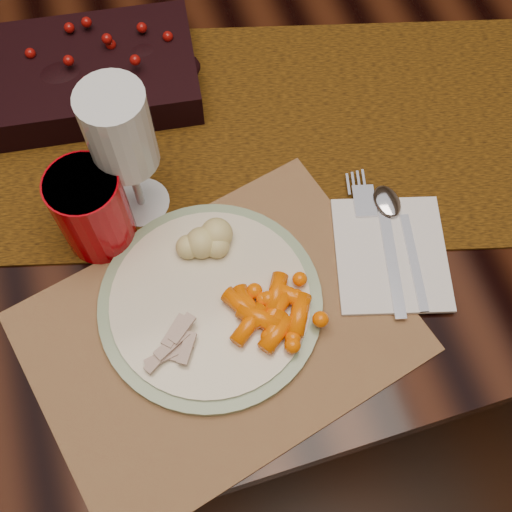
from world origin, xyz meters
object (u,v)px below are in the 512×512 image
object	(u,v)px
dining_table	(211,228)
mashed_potatoes	(205,241)
baby_carrots	(276,310)
dinner_plate	(210,302)
wine_glass	(127,157)
turkey_shreds	(172,344)
centerpiece	(65,74)
placemat_main	(218,332)
napkin	(391,254)
red_cup	(92,210)

from	to	relation	value
dining_table	mashed_potatoes	distance (m)	0.48
dining_table	baby_carrots	xyz separation A→B (m)	(0.01, -0.34, 0.40)
dinner_plate	wine_glass	world-z (taller)	wine_glass
mashed_potatoes	baby_carrots	bearing A→B (deg)	-62.16
dinner_plate	turkey_shreds	xyz separation A→B (m)	(-0.05, -0.04, 0.02)
centerpiece	turkey_shreds	bearing A→B (deg)	-83.59
placemat_main	wine_glass	distance (m)	0.22
placemat_main	dinner_plate	world-z (taller)	dinner_plate
napkin	wine_glass	xyz separation A→B (m)	(-0.27, 0.16, 0.09)
placemat_main	red_cup	distance (m)	0.20
red_cup	napkin	bearing A→B (deg)	-21.89
placemat_main	mashed_potatoes	world-z (taller)	mashed_potatoes
centerpiece	placemat_main	world-z (taller)	centerpiece
centerpiece	dinner_plate	distance (m)	0.37
dining_table	baby_carrots	world-z (taller)	baby_carrots
dining_table	mashed_potatoes	world-z (taller)	mashed_potatoes
centerpiece	placemat_main	distance (m)	0.41
dinner_plate	baby_carrots	world-z (taller)	baby_carrots
dinner_plate	turkey_shreds	size ratio (longest dim) A/B	4.02
turkey_shreds	dinner_plate	bearing A→B (deg)	37.58
centerpiece	baby_carrots	size ratio (longest dim) A/B	3.20
centerpiece	napkin	world-z (taller)	centerpiece
centerpiece	turkey_shreds	world-z (taller)	centerpiece
dinner_plate	turkey_shreds	distance (m)	0.07
placemat_main	red_cup	xyz separation A→B (m)	(-0.10, 0.16, 0.06)
dining_table	placemat_main	world-z (taller)	placemat_main
centerpiece	baby_carrots	world-z (taller)	centerpiece
napkin	red_cup	xyz separation A→B (m)	(-0.32, 0.13, 0.05)
baby_carrots	placemat_main	bearing A→B (deg)	176.61
dinner_plate	mashed_potatoes	xyz separation A→B (m)	(0.01, 0.06, 0.03)
wine_glass	turkey_shreds	bearing A→B (deg)	-92.11
baby_carrots	napkin	distance (m)	0.16
napkin	dining_table	bearing A→B (deg)	133.90
mashed_potatoes	napkin	size ratio (longest dim) A/B	0.52
centerpiece	red_cup	world-z (taller)	red_cup
mashed_potatoes	wine_glass	size ratio (longest dim) A/B	0.39
dining_table	wine_glass	world-z (taller)	wine_glass
wine_glass	centerpiece	bearing A→B (deg)	104.57
placemat_main	dinner_plate	bearing A→B (deg)	74.71
dining_table	centerpiece	bearing A→B (deg)	159.57
dining_table	wine_glass	size ratio (longest dim) A/B	8.87
baby_carrots	red_cup	size ratio (longest dim) A/B	0.94
turkey_shreds	centerpiece	bearing A→B (deg)	96.41
mashed_potatoes	napkin	distance (m)	0.22
centerpiece	mashed_potatoes	distance (m)	0.32
dining_table	baby_carrots	distance (m)	0.53
mashed_potatoes	red_cup	distance (m)	0.13
centerpiece	dinner_plate	size ratio (longest dim) A/B	1.33
dining_table	dinner_plate	distance (m)	0.49
dining_table	napkin	xyz separation A→B (m)	(0.16, -0.30, 0.38)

